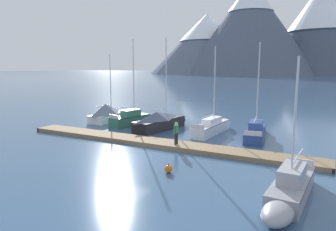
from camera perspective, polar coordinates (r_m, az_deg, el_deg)
The scene contains 13 objects.
ground_plane at distance 20.86m, azimuth -7.75°, elevation -7.76°, with size 700.00×700.00×0.00m, color #38567A.
mountain_west_summit at distance 254.17m, azimuth 7.31°, elevation 13.35°, with size 92.30×92.30×47.73m.
mountain_central_massif at distance 233.91m, azimuth 14.92°, elevation 15.49°, with size 93.14×93.14×64.77m.
mountain_shoulder_ridge at distance 258.25m, azimuth 26.78°, elevation 14.92°, with size 86.59×86.59×68.06m.
dock at distance 24.07m, azimuth -2.22°, elevation -5.03°, with size 24.64×2.27×0.30m.
sailboat_nearest_berth at distance 34.73m, azimuth -11.04°, elevation 0.49°, with size 2.46×6.17×7.32m.
sailboat_second_berth at distance 32.33m, azimuth -6.57°, elevation -0.51°, with size 2.50×5.52×8.72m.
sailboat_mid_dock_port at distance 29.67m, azimuth -1.42°, elevation -0.94°, with size 2.81×7.02×8.70m.
sailboat_mid_dock_starboard at distance 28.47m, azimuth 8.37°, elevation -1.98°, with size 1.67×6.99×7.79m.
sailboat_far_berth at distance 27.45m, azimuth 15.98°, elevation -2.71°, with size 2.24×6.87×8.00m.
sailboat_outer_slip at distance 15.21m, azimuth 21.58°, elevation -12.60°, with size 1.78×6.81×6.46m.
person_on_dock at distance 22.68m, azimuth 1.53°, elevation -3.02°, with size 0.24×0.59×1.69m.
mooring_buoy_inner_mooring at distance 17.84m, azimuth 0.09°, elevation -9.85°, with size 0.46×0.46×0.54m.
Camera 1 is at (11.65, -16.22, 6.03)m, focal length 32.88 mm.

